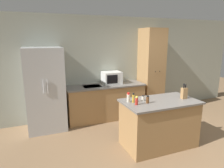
# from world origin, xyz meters

# --- Properties ---
(ground_plane) EXTENTS (14.00, 14.00, 0.00)m
(ground_plane) POSITION_xyz_m (0.00, 0.00, 0.00)
(ground_plane) COLOR #846647
(wall_back) EXTENTS (7.20, 0.06, 2.60)m
(wall_back) POSITION_xyz_m (0.00, 2.33, 1.30)
(wall_back) COLOR #9EA393
(wall_back) RESTS_ON ground_plane
(refrigerator) EXTENTS (0.82, 0.75, 1.86)m
(refrigerator) POSITION_xyz_m (-2.19, 1.94, 0.93)
(refrigerator) COLOR #B7BABC
(refrigerator) RESTS_ON ground_plane
(back_counter) EXTENTS (2.01, 0.65, 0.89)m
(back_counter) POSITION_xyz_m (-0.73, 2.00, 0.45)
(back_counter) COLOR #9E7547
(back_counter) RESTS_ON ground_plane
(pantry_cabinet) EXTENTS (0.56, 0.60, 2.31)m
(pantry_cabinet) POSITION_xyz_m (0.61, 2.01, 1.15)
(pantry_cabinet) COLOR #9E7547
(pantry_cabinet) RESTS_ON ground_plane
(kitchen_island) EXTENTS (1.42, 0.80, 0.91)m
(kitchen_island) POSITION_xyz_m (-0.23, 0.35, 0.46)
(kitchen_island) COLOR #9E7547
(kitchen_island) RESTS_ON ground_plane
(microwave) EXTENTS (0.47, 0.39, 0.31)m
(microwave) POSITION_xyz_m (-0.53, 2.09, 1.05)
(microwave) COLOR white
(microwave) RESTS_ON back_counter
(knife_block) EXTENTS (0.11, 0.08, 0.30)m
(knife_block) POSITION_xyz_m (0.27, 0.30, 1.02)
(knife_block) COLOR #9E7547
(knife_block) RESTS_ON kitchen_island
(spice_bottle_tall_dark) EXTENTS (0.06, 0.06, 0.10)m
(spice_bottle_tall_dark) POSITION_xyz_m (-0.53, 0.48, 0.95)
(spice_bottle_tall_dark) COLOR beige
(spice_bottle_tall_dark) RESTS_ON kitchen_island
(spice_bottle_short_red) EXTENTS (0.05, 0.05, 0.15)m
(spice_bottle_short_red) POSITION_xyz_m (-0.76, 0.31, 0.98)
(spice_bottle_short_red) COLOR #B2281E
(spice_bottle_short_red) RESTS_ON kitchen_island
(spice_bottle_amber_oil) EXTENTS (0.05, 0.05, 0.18)m
(spice_bottle_amber_oil) POSITION_xyz_m (-0.75, 0.44, 0.99)
(spice_bottle_amber_oil) COLOR gold
(spice_bottle_amber_oil) RESTS_ON kitchen_island
(spice_bottle_green_herb) EXTENTS (0.06, 0.06, 0.14)m
(spice_bottle_green_herb) POSITION_xyz_m (-0.53, 0.32, 0.97)
(spice_bottle_green_herb) COLOR #563319
(spice_bottle_green_herb) RESTS_ON kitchen_island
(spice_bottle_pale_salt) EXTENTS (0.06, 0.06, 0.18)m
(spice_bottle_pale_salt) POSITION_xyz_m (-0.82, 0.50, 0.99)
(spice_bottle_pale_salt) COLOR beige
(spice_bottle_pale_salt) RESTS_ON kitchen_island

